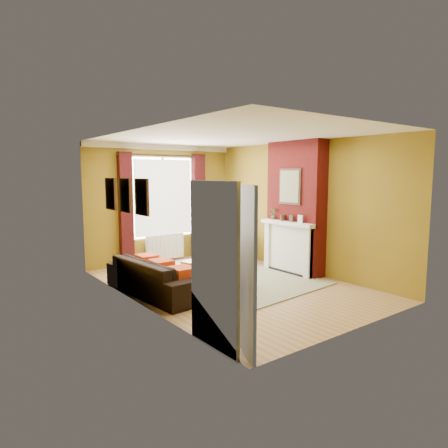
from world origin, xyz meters
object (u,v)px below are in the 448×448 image
at_px(armchair, 225,244).
at_px(coffee_table, 211,265).
at_px(wicker_stool, 202,253).
at_px(floor_lamp, 220,205).
at_px(sofa, 157,276).

relative_size(armchair, coffee_table, 0.89).
height_order(wicker_stool, floor_lamp, floor_lamp).
height_order(armchair, coffee_table, armchair).
bearing_deg(floor_lamp, coffee_table, -130.08).
bearing_deg(floor_lamp, wicker_stool, -166.67).
relative_size(wicker_stool, floor_lamp, 0.25).
bearing_deg(armchair, wicker_stool, -25.41).
relative_size(armchair, wicker_stool, 2.67).
bearing_deg(sofa, coffee_table, -91.01).
distance_m(coffee_table, wicker_stool, 1.93).
bearing_deg(sofa, floor_lamp, -60.35).
distance_m(sofa, floor_lamp, 3.55).
height_order(armchair, floor_lamp, floor_lamp).
bearing_deg(wicker_stool, sofa, -140.28).
xyz_separation_m(armchair, wicker_stool, (-0.67, 0.05, -0.16)).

